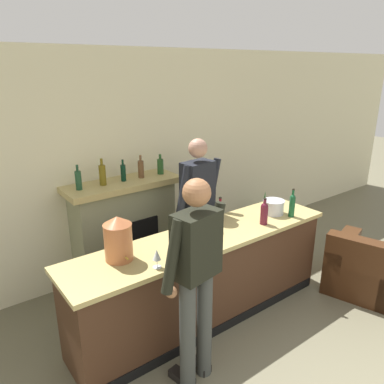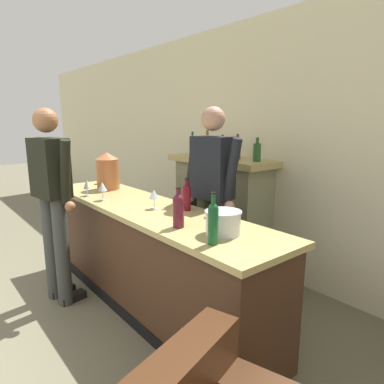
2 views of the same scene
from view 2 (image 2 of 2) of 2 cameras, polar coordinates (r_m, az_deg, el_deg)
name	(u,v)px [view 2 (image 2 of 2)]	position (r m, az deg, el deg)	size (l,w,h in m)	color
wall_back_panel	(246,148)	(4.03, 8.94, 7.34)	(12.00, 0.07, 2.75)	beige
bar_counter	(147,256)	(3.19, -7.59, -10.50)	(2.91, 0.67, 0.95)	#412718
fireplace_stone	(221,210)	(4.05, 4.84, -2.98)	(1.35, 0.52, 1.57)	gray
person_customer	(53,199)	(3.31, -22.20, -1.04)	(0.65, 0.35, 1.79)	#3C3F3B
person_bartender	(212,197)	(3.09, 3.33, -0.88)	(0.66, 0.33, 1.80)	#494B2A
copper_dispenser	(108,171)	(3.81, -13.87, 3.45)	(0.25, 0.28, 0.40)	#B7663D
ice_bucket_steel	(223,222)	(2.27, 5.20, -5.08)	(0.24, 0.24, 0.16)	silver
wine_bottle_riesling_slim	(187,196)	(2.84, -0.90, -0.64)	(0.07, 0.07, 0.27)	#5D0D19
wine_bottle_cabernet_heavy	(213,222)	(2.06, 3.54, -4.97)	(0.06, 0.06, 0.32)	#144B27
wine_bottle_chardonnay_pale	(178,209)	(2.39, -2.28, -2.87)	(0.08, 0.08, 0.29)	#561727
wine_glass_front_right	(102,187)	(3.30, -14.73, 0.81)	(0.09, 0.09, 0.18)	silver
wine_glass_near_bucket	(87,185)	(3.54, -17.12, 1.13)	(0.07, 0.07, 0.17)	silver
wine_glass_by_dispenser	(154,195)	(2.90, -6.36, -0.49)	(0.09, 0.09, 0.17)	silver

